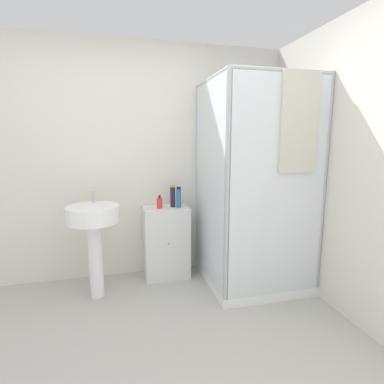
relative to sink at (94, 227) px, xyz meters
The scene contains 7 objects.
wall_back 0.83m from the sink, 49.30° to the left, with size 6.40×0.06×2.50m, color silver.
shower_enclosure 1.54m from the sink, ahead, with size 0.97×1.00×2.07m.
vanity_cabinet 0.83m from the sink, 20.65° to the left, with size 0.48×0.34×0.78m.
sink is the anchor object (origin of this frame).
soap_dispenser 0.71m from the sink, 20.35° to the left, with size 0.06×0.06×0.14m.
shampoo_bottle_tall_black 0.87m from the sink, 18.79° to the left, with size 0.05×0.05×0.24m.
shampoo_bottle_blue 0.91m from the sink, 15.07° to the left, with size 0.05×0.05×0.22m.
Camera 1 is at (-0.17, -1.60, 1.50)m, focal length 28.00 mm.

